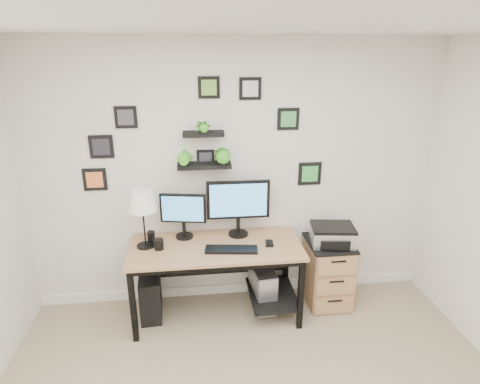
{
  "coord_description": "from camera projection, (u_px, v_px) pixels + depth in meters",
  "views": [
    {
      "loc": [
        -0.39,
        -1.71,
        2.48
      ],
      "look_at": [
        0.03,
        1.83,
        1.2
      ],
      "focal_mm": 30.0,
      "sensor_mm": 36.0,
      "label": 1
    }
  ],
  "objects": [
    {
      "name": "mouse",
      "position": [
        269.0,
        243.0,
        3.74
      ],
      "size": [
        0.08,
        0.11,
        0.03
      ],
      "primitive_type": "cube",
      "rotation": [
        0.0,
        0.0,
        -0.12
      ],
      "color": "black",
      "rests_on": "desk"
    },
    {
      "name": "desk",
      "position": [
        220.0,
        255.0,
        3.8
      ],
      "size": [
        1.6,
        0.7,
        0.75
      ],
      "color": "#AF7F52",
      "rests_on": "ground"
    },
    {
      "name": "table_lamp",
      "position": [
        142.0,
        202.0,
        3.57
      ],
      "size": [
        0.27,
        0.27,
        0.55
      ],
      "color": "black",
      "rests_on": "desk"
    },
    {
      "name": "mug",
      "position": [
        159.0,
        244.0,
        3.65
      ],
      "size": [
        0.09,
        0.09,
        0.1
      ],
      "primitive_type": "cylinder",
      "color": "black",
      "rests_on": "desk"
    },
    {
      "name": "wall_decor",
      "position": [
        204.0,
        143.0,
        3.69
      ],
      "size": [
        2.29,
        0.18,
        1.05
      ],
      "color": "black",
      "rests_on": "ground"
    },
    {
      "name": "file_cabinet",
      "position": [
        327.0,
        272.0,
        4.08
      ],
      "size": [
        0.43,
        0.53,
        0.67
      ],
      "color": "#AF7F52",
      "rests_on": "ground"
    },
    {
      "name": "keyboard",
      "position": [
        231.0,
        249.0,
        3.63
      ],
      "size": [
        0.49,
        0.21,
        0.02
      ],
      "primitive_type": "cube",
      "rotation": [
        0.0,
        0.0,
        -0.13
      ],
      "color": "black",
      "rests_on": "desk"
    },
    {
      "name": "printer",
      "position": [
        332.0,
        235.0,
        3.91
      ],
      "size": [
        0.45,
        0.38,
        0.19
      ],
      "color": "silver",
      "rests_on": "file_cabinet"
    },
    {
      "name": "pen_cup",
      "position": [
        151.0,
        236.0,
        3.81
      ],
      "size": [
        0.07,
        0.07,
        0.09
      ],
      "primitive_type": "cylinder",
      "color": "black",
      "rests_on": "desk"
    },
    {
      "name": "monitor_left",
      "position": [
        183.0,
        212.0,
        3.8
      ],
      "size": [
        0.44,
        0.2,
        0.45
      ],
      "color": "black",
      "rests_on": "desk"
    },
    {
      "name": "room",
      "position": [
        236.0,
        288.0,
        4.32
      ],
      "size": [
        4.0,
        4.0,
        4.0
      ],
      "color": "tan",
      "rests_on": "ground"
    },
    {
      "name": "monitor_right",
      "position": [
        238.0,
        204.0,
        3.83
      ],
      "size": [
        0.6,
        0.2,
        0.56
      ],
      "color": "black",
      "rests_on": "desk"
    },
    {
      "name": "pc_tower_black",
      "position": [
        151.0,
        294.0,
        3.91
      ],
      "size": [
        0.22,
        0.45,
        0.44
      ],
      "primitive_type": "cube",
      "rotation": [
        0.0,
        0.0,
        0.07
      ],
      "color": "black",
      "rests_on": "ground"
    },
    {
      "name": "pc_tower_grey",
      "position": [
        262.0,
        287.0,
        4.03
      ],
      "size": [
        0.23,
        0.46,
        0.44
      ],
      "color": "gray",
      "rests_on": "ground"
    }
  ]
}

